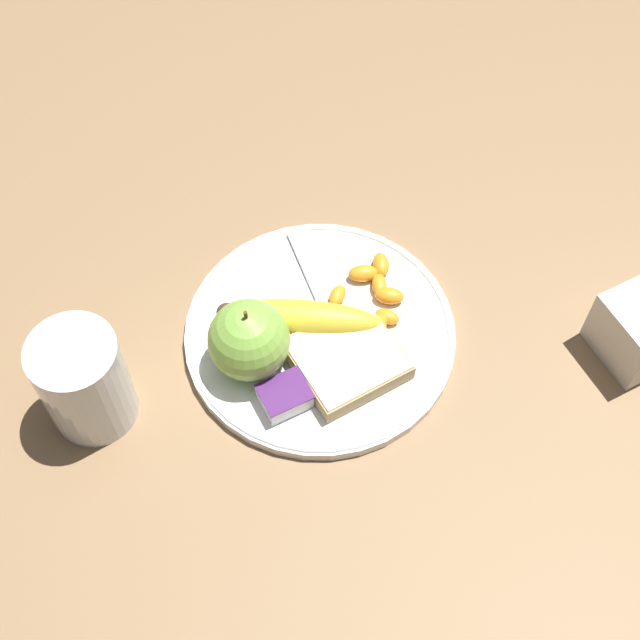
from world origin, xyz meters
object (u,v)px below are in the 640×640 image
(fork, at_px, (330,320))
(banana, at_px, (298,318))
(juice_glass, at_px, (85,383))
(apple, at_px, (248,338))
(plate, at_px, (320,333))
(bread_slice, at_px, (346,359))
(jam_packet, at_px, (285,396))

(fork, bearing_deg, banana, -94.33)
(juice_glass, bearing_deg, fork, 175.13)
(apple, distance_m, fork, 0.10)
(plate, bearing_deg, fork, -157.67)
(juice_glass, xyz_separation_m, bread_slice, (-0.24, 0.07, -0.03))
(plate, relative_size, jam_packet, 5.83)
(bread_slice, relative_size, jam_packet, 2.20)
(plate, bearing_deg, bread_slice, 96.19)
(bread_slice, bearing_deg, banana, -68.80)
(apple, height_order, bread_slice, apple)
(bread_slice, bearing_deg, jam_packet, 7.19)
(plate, relative_size, banana, 1.75)
(plate, bearing_deg, apple, -1.41)
(juice_glass, xyz_separation_m, apple, (-0.15, 0.02, -0.00))
(banana, relative_size, fork, 0.78)
(apple, bearing_deg, juice_glass, -9.17)
(juice_glass, distance_m, banana, 0.21)
(plate, height_order, apple, apple)
(apple, relative_size, bread_slice, 0.86)
(plate, relative_size, juice_glass, 2.43)
(apple, bearing_deg, jam_packet, 99.45)
(banana, distance_m, fork, 0.04)
(plate, bearing_deg, juice_glass, -6.63)
(jam_packet, bearing_deg, juice_glass, -26.70)
(jam_packet, bearing_deg, banana, -125.53)
(bread_slice, bearing_deg, fork, -100.15)
(plate, distance_m, apple, 0.09)
(apple, height_order, banana, apple)
(plate, xyz_separation_m, fork, (-0.01, -0.01, 0.01))
(bread_slice, height_order, fork, bread_slice)
(jam_packet, bearing_deg, plate, -140.14)
(bread_slice, bearing_deg, juice_glass, -17.30)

